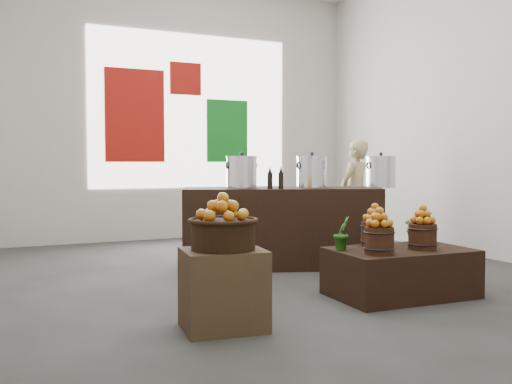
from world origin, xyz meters
name	(u,v)px	position (x,y,z in m)	size (l,w,h in m)	color
ground	(273,280)	(0.00, 0.00, 0.00)	(7.00, 7.00, 0.00)	#3B3B38
back_wall	(173,111)	(0.00, 3.50, 2.00)	(6.00, 0.04, 4.00)	#B8B1AA
back_opening	(192,111)	(0.30, 3.48, 2.00)	(3.20, 0.02, 2.40)	white
deco_red_left	(135,116)	(-0.60, 3.47, 1.90)	(0.90, 0.04, 1.40)	#98110B
deco_green_right	(227,131)	(0.90, 3.47, 1.70)	(0.70, 0.04, 1.00)	#116D1B
deco_red_upper	(185,79)	(0.20, 3.47, 2.50)	(0.50, 0.04, 0.50)	#98110B
crate	(223,289)	(-1.09, -1.38, 0.29)	(0.57, 0.47, 0.57)	brown
wicker_basket	(223,235)	(-1.09, -1.38, 0.68)	(0.46, 0.46, 0.21)	black
apples_in_basket	(223,207)	(-1.09, -1.38, 0.88)	(0.36, 0.36, 0.19)	#A30F05
display_table	(400,272)	(0.72, -1.11, 0.21)	(1.23, 0.76, 0.42)	black
apple_bucket_front_left	(379,241)	(0.36, -1.26, 0.54)	(0.25, 0.25, 0.23)	#3B1910
apples_in_bucket_front_left	(379,217)	(0.36, -1.26, 0.73)	(0.18, 0.18, 0.16)	#A30F05
apple_bucket_front_right	(423,237)	(0.87, -1.21, 0.54)	(0.25, 0.25, 0.23)	#3B1910
apples_in_bucket_front_right	(423,215)	(0.87, -1.21, 0.73)	(0.18, 0.18, 0.16)	#A30F05
apple_bucket_rear	(375,234)	(0.60, -0.88, 0.54)	(0.25, 0.25, 0.23)	#3B1910
apples_in_bucket_rear	(375,213)	(0.60, -0.88, 0.73)	(0.18, 0.18, 0.16)	#A30F05
herb_garnish_right	(417,227)	(1.08, -0.90, 0.58)	(0.27, 0.24, 0.30)	#205E13
herb_garnish_left	(342,233)	(0.21, -0.93, 0.57)	(0.16, 0.13, 0.30)	#205E13
counter	(281,227)	(0.41, 0.62, 0.45)	(2.21, 0.70, 0.90)	black
stock_pot_left	(241,173)	(-0.02, 0.78, 1.07)	(0.34, 0.34, 0.34)	silver
stock_pot_center	(312,173)	(0.74, 0.50, 1.07)	(0.34, 0.34, 0.34)	silver
stock_pot_right	(381,173)	(1.49, 0.21, 1.07)	(0.34, 0.34, 0.34)	silver
oil_cruets	(284,177)	(0.33, 0.41, 1.03)	(0.16, 0.06, 0.25)	black
shopper	(355,195)	(1.96, 1.40, 0.75)	(0.55, 0.36, 1.50)	tan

